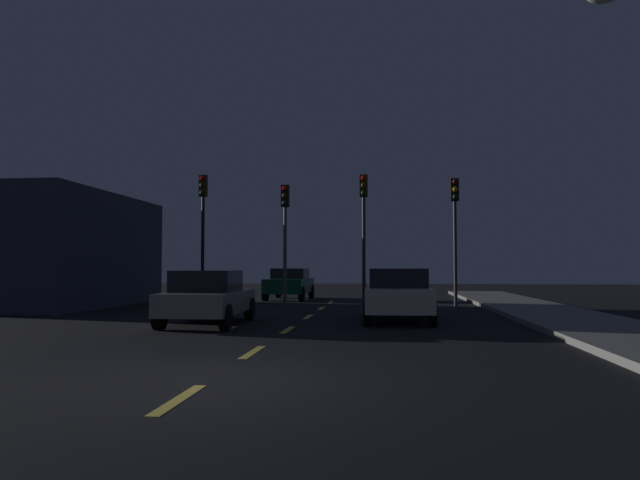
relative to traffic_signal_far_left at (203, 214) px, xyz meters
name	(u,v)px	position (x,y,z in m)	size (l,w,h in m)	color
ground_plane	(292,327)	(5.15, -8.76, -3.73)	(80.00, 80.00, 0.00)	black
sidewalk_curb_right	(600,328)	(12.65, -8.76, -3.66)	(3.00, 40.00, 0.15)	gray
lane_stripe_nearest	(179,399)	(5.15, -16.96, -3.73)	(0.16, 1.60, 0.01)	#EACC4C
lane_stripe_second	(253,352)	(5.15, -13.16, -3.73)	(0.16, 1.60, 0.01)	#EACC4C
lane_stripe_third	(288,330)	(5.15, -9.36, -3.73)	(0.16, 1.60, 0.01)	#EACC4C
lane_stripe_fourth	(308,317)	(5.15, -5.56, -3.73)	(0.16, 1.60, 0.01)	#EACC4C
lane_stripe_fifth	(321,308)	(5.15, -1.76, -3.73)	(0.16, 1.60, 0.01)	#EACC4C
lane_stripe_sixth	(331,302)	(5.15, 2.04, -3.73)	(0.16, 1.60, 0.01)	#EACC4C
traffic_signal_far_left	(203,214)	(0.00, 0.00, 0.00)	(0.32, 0.38, 5.36)	black
traffic_signal_center_left	(285,221)	(3.46, 0.00, -0.30)	(0.32, 0.38, 4.90)	#4C4C51
traffic_signal_center_right	(364,214)	(6.67, 0.00, -0.06)	(0.32, 0.38, 5.26)	#2D2D30
traffic_signal_far_right	(455,217)	(10.27, 0.00, -0.20)	(0.32, 0.38, 5.05)	#2D2D30
car_stopped_ahead	(398,294)	(7.88, -6.71, -2.97)	(1.93, 4.03, 1.49)	beige
car_adjacent_lane	(208,297)	(2.83, -8.32, -3.00)	(1.98, 4.14, 1.44)	gray
car_oncoming_far	(290,283)	(2.98, 4.15, -2.97)	(1.96, 4.10, 1.47)	#0F4C2D
storefront_left	(61,250)	(-5.25, -1.61, -1.53)	(4.80, 8.85, 4.40)	#333847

